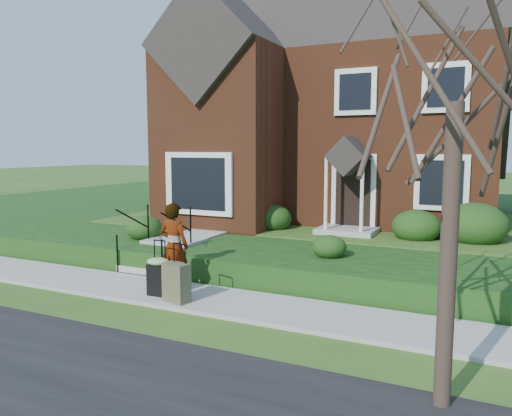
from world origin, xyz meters
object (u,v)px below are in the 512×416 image
Objects in this scene: suitcase_black at (158,274)px; suitcase_olive at (177,282)px; woman at (174,246)px; front_steps at (165,250)px; tree_verge at (457,71)px.

suitcase_black is 0.61m from suitcase_olive.
suitcase_black is (-0.03, -0.51, -0.48)m from woman.
suitcase_olive is (0.57, -0.20, -0.06)m from suitcase_black.
suitcase_black is 0.99× the size of suitcase_olive.
woman is 1.04m from suitcase_olive.
woman reaches higher than front_steps.
woman is at bearing 83.65° from suitcase_black.
suitcase_black is at bearing 86.23° from woman.
front_steps is 0.37× the size of tree_verge.
suitcase_black is 0.20× the size of tree_verge.
suitcase_black is 6.78m from tree_verge.
suitcase_olive reaches higher than suitcase_black.
front_steps is at bearing 143.44° from suitcase_olive.
tree_verge reaches higher than woman.
woman reaches higher than suitcase_black.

